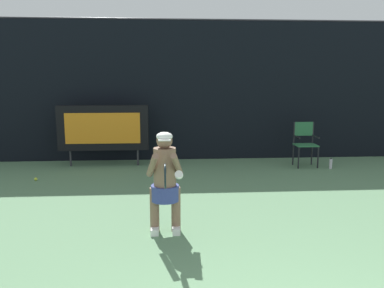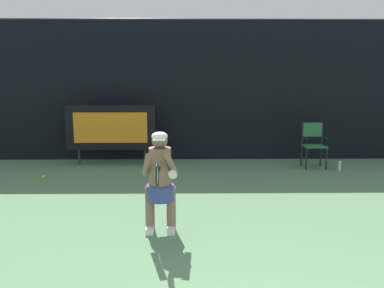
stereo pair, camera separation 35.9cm
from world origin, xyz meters
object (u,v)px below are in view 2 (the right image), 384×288
(umpire_chair, at_px, (314,142))
(tennis_racket, at_px, (157,175))
(scoreboard, at_px, (111,127))
(tennis_player, at_px, (160,179))
(tennis_ball_loose, at_px, (43,177))
(water_bottle, at_px, (340,165))

(umpire_chair, distance_m, tennis_racket, 5.69)
(scoreboard, bearing_deg, tennis_player, -70.84)
(scoreboard, relative_size, tennis_ball_loose, 32.35)
(tennis_player, bearing_deg, scoreboard, 109.16)
(scoreboard, bearing_deg, tennis_racket, -72.83)
(water_bottle, relative_size, tennis_ball_loose, 3.90)
(umpire_chair, bearing_deg, tennis_racket, -127.18)
(umpire_chair, bearing_deg, tennis_player, -130.89)
(tennis_racket, bearing_deg, umpire_chair, 43.38)
(water_bottle, height_order, tennis_ball_loose, water_bottle)
(umpire_chair, relative_size, tennis_racket, 1.79)
(scoreboard, distance_m, tennis_ball_loose, 2.05)
(umpire_chair, bearing_deg, water_bottle, -33.43)
(tennis_ball_loose, bearing_deg, scoreboard, 47.32)
(scoreboard, distance_m, water_bottle, 5.58)
(tennis_player, xyz_separation_m, tennis_racket, (0.00, -0.56, 0.19))
(tennis_player, xyz_separation_m, tennis_ball_loose, (-2.75, 2.98, -0.73))
(water_bottle, bearing_deg, scoreboard, 172.62)
(water_bottle, xyz_separation_m, tennis_ball_loose, (-6.71, -0.64, -0.09))
(tennis_player, bearing_deg, tennis_ball_loose, 132.65)
(scoreboard, xyz_separation_m, tennis_player, (1.50, -4.33, -0.18))
(umpire_chair, bearing_deg, scoreboard, 175.84)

